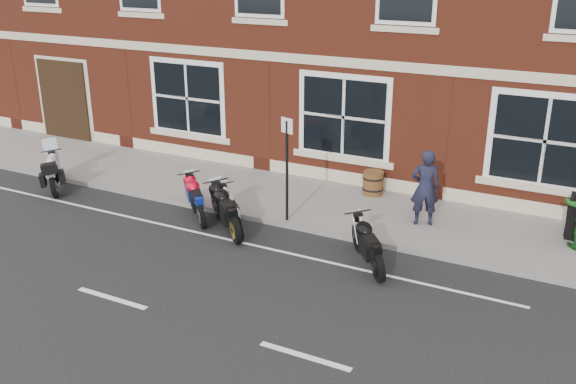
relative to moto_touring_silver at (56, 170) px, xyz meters
name	(u,v)px	position (x,y,z in m)	size (l,w,h in m)	color
ground	(203,238)	(5.36, -0.90, -0.52)	(80.00, 80.00, 0.00)	black
sidewalk	(267,194)	(5.36, 2.10, -0.46)	(30.00, 3.00, 0.12)	slate
kerb	(236,214)	(5.36, 0.52, -0.46)	(30.00, 0.16, 0.12)	slate
moto_touring_silver	(56,170)	(0.00, 0.00, 0.00)	(1.40, 1.49, 1.27)	black
moto_sport_red	(197,197)	(4.53, 0.12, -0.01)	(1.45, 1.49, 0.88)	black
moto_sport_black	(227,208)	(5.60, -0.23, 0.03)	(1.64, 1.53, 0.95)	black
moto_sport_silver	(232,208)	(5.64, -0.08, -0.03)	(1.42, 1.43, 0.85)	black
moto_naked_black	(369,242)	(9.13, -0.40, -0.01)	(1.30, 1.64, 0.89)	black
pedestrian_left	(425,188)	(9.60, 1.89, 0.50)	(0.65, 0.43, 1.79)	black
barrel_planter	(373,183)	(7.91, 3.19, -0.09)	(0.56, 0.56, 0.62)	#442512
parking_sign	(287,162)	(6.70, 0.65, 1.03)	(0.34, 0.13, 2.47)	black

